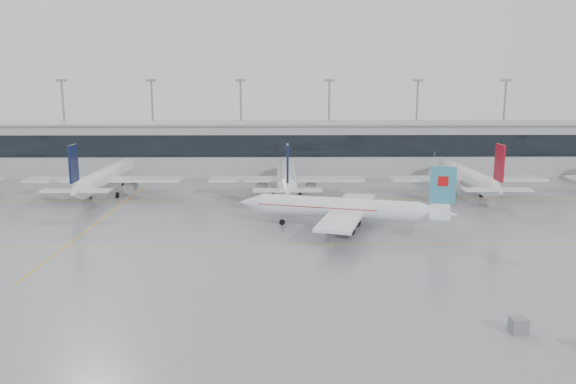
{
  "coord_description": "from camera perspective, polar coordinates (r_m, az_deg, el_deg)",
  "views": [
    {
      "loc": [
        -1.12,
        -73.12,
        21.41
      ],
      "look_at": [
        0.0,
        12.0,
        5.0
      ],
      "focal_mm": 35.0,
      "sensor_mm": 36.0,
      "label": 1
    }
  ],
  "objects": [
    {
      "name": "taxi_line_main",
      "position": [
        76.19,
        0.12,
        -5.4
      ],
      "size": [
        120.0,
        0.25,
        0.01
      ],
      "primitive_type": "cube",
      "color": "orange",
      "rests_on": "ground"
    },
    {
      "name": "gse_unit",
      "position": [
        54.16,
        22.38,
        -12.43
      ],
      "size": [
        1.44,
        1.34,
        1.41
      ],
      "primitive_type": "cube",
      "rotation": [
        0.0,
        0.0,
        0.02
      ],
      "color": "slate",
      "rests_on": "ground"
    },
    {
      "name": "taxi_line_north",
      "position": [
        105.32,
        -0.13,
        -0.81
      ],
      "size": [
        120.0,
        0.25,
        0.01
      ],
      "primitive_type": "cube",
      "color": "orange",
      "rests_on": "ground"
    },
    {
      "name": "taxi_line_cross",
      "position": [
        95.17,
        -18.42,
        -2.66
      ],
      "size": [
        0.25,
        60.0,
        0.01
      ],
      "primitive_type": "cube",
      "color": "orange",
      "rests_on": "ground"
    },
    {
      "name": "terminal_glass",
      "position": [
        128.33,
        -0.25,
        4.69
      ],
      "size": [
        180.0,
        0.2,
        5.0
      ],
      "primitive_type": "cube",
      "color": "black",
      "rests_on": "ground"
    },
    {
      "name": "light_masts",
      "position": [
        141.35,
        -0.3,
        7.64
      ],
      "size": [
        156.4,
        1.0,
        22.6
      ],
      "color": "gray",
      "rests_on": "ground"
    },
    {
      "name": "parked_jet_b",
      "position": [
        113.44,
        -18.13,
        1.39
      ],
      "size": [
        29.64,
        36.96,
        11.72
      ],
      "rotation": [
        0.0,
        0.0,
        1.57
      ],
      "color": "silver",
      "rests_on": "ground"
    },
    {
      "name": "air_canada_jet",
      "position": [
        83.89,
        6.0,
        -1.73
      ],
      "size": [
        32.58,
        25.78,
        10.04
      ],
      "rotation": [
        0.0,
        0.0,
        2.86
      ],
      "color": "white",
      "rests_on": "ground"
    },
    {
      "name": "ground",
      "position": [
        76.2,
        0.12,
        -5.41
      ],
      "size": [
        320.0,
        320.0,
        0.0
      ],
      "primitive_type": "plane",
      "color": "gray",
      "rests_on": "ground"
    },
    {
      "name": "parked_jet_d",
      "position": [
        114.13,
        17.71,
        1.47
      ],
      "size": [
        29.64,
        36.96,
        11.72
      ],
      "rotation": [
        0.0,
        0.0,
        1.57
      ],
      "color": "silver",
      "rests_on": "ground"
    },
    {
      "name": "terminal",
      "position": [
        136.0,
        -0.28,
        4.41
      ],
      "size": [
        180.0,
        15.0,
        12.0
      ],
      "primitive_type": "cube",
      "color": "#9B9B9E",
      "rests_on": "ground"
    },
    {
      "name": "parked_jet_c",
      "position": [
        108.27,
        -0.15,
        1.5
      ],
      "size": [
        29.64,
        36.96,
        11.72
      ],
      "rotation": [
        0.0,
        0.0,
        1.57
      ],
      "color": "silver",
      "rests_on": "ground"
    },
    {
      "name": "terminal_roof",
      "position": [
        135.43,
        -0.28,
        7.01
      ],
      "size": [
        182.0,
        16.0,
        0.4
      ],
      "primitive_type": "cube",
      "color": "gray",
      "rests_on": "ground"
    }
  ]
}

